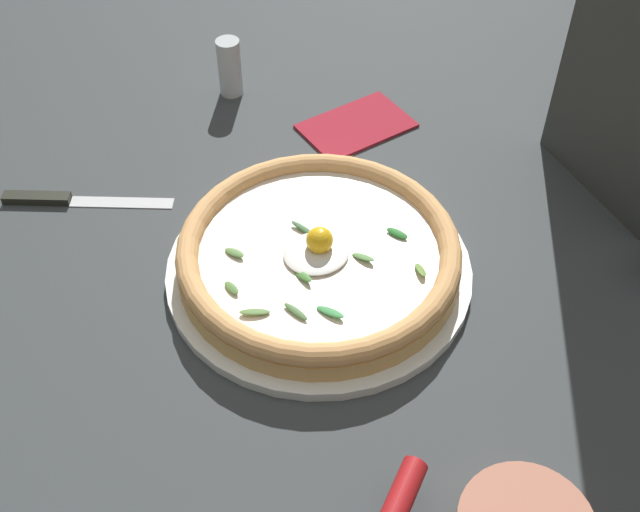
# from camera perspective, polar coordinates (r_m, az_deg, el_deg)

# --- Properties ---
(ground_plane) EXTENTS (2.40, 2.40, 0.03)m
(ground_plane) POSITION_cam_1_polar(r_m,az_deg,el_deg) (0.90, 2.84, -1.17)
(ground_plane) COLOR #363B3D
(ground_plane) RESTS_ON ground
(pizza_plate) EXTENTS (0.33, 0.33, 0.01)m
(pizza_plate) POSITION_cam_1_polar(r_m,az_deg,el_deg) (0.87, 0.00, -1.18)
(pizza_plate) COLOR white
(pizza_plate) RESTS_ON ground
(pizza) EXTENTS (0.30, 0.30, 0.05)m
(pizza) POSITION_cam_1_polar(r_m,az_deg,el_deg) (0.85, -0.00, -0.01)
(pizza) COLOR #DFAA60
(pizza) RESTS_ON pizza_plate
(table_knife) EXTENTS (0.20, 0.09, 0.01)m
(table_knife) POSITION_cam_1_polar(r_m,az_deg,el_deg) (1.01, -17.79, 3.84)
(table_knife) COLOR silver
(table_knife) RESTS_ON ground
(folded_napkin) EXTENTS (0.16, 0.12, 0.01)m
(folded_napkin) POSITION_cam_1_polar(r_m,az_deg,el_deg) (1.07, 2.59, 9.29)
(folded_napkin) COLOR maroon
(folded_napkin) RESTS_ON ground
(pepper_shaker) EXTENTS (0.03, 0.03, 0.08)m
(pepper_shaker) POSITION_cam_1_polar(r_m,az_deg,el_deg) (1.12, -6.42, 13.15)
(pepper_shaker) COLOR silver
(pepper_shaker) RESTS_ON ground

